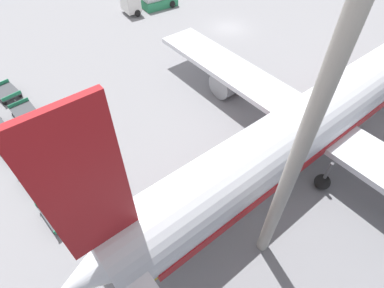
{
  "coord_description": "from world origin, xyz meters",
  "views": [
    {
      "loc": [
        28.05,
        -24.06,
        17.79
      ],
      "look_at": [
        16.11,
        -16.21,
        2.41
      ],
      "focal_mm": 28.0,
      "sensor_mm": 36.0,
      "label": 1
    }
  ],
  "objects_px": {
    "baggage_dolly_row_near_col_c": "(13,149)",
    "baggage_dolly_row_near_col_d": "(35,177)",
    "airplane": "(326,112)",
    "baggage_dolly_row_near_col_e": "(59,213)",
    "baggage_dolly_row_mid_a_col_c": "(45,133)",
    "baggage_dolly_row_mid_a_col_a": "(7,92)",
    "baggage_dolly_row_mid_a_col_e": "(95,189)",
    "apron_light_mast": "(319,103)",
    "baggage_dolly_row_mid_a_col_b": "(25,113)",
    "baggage_dolly_row_mid_a_col_d": "(69,157)"
  },
  "relations": [
    {
      "from": "baggage_dolly_row_near_col_e",
      "to": "apron_light_mast",
      "type": "xyz_separation_m",
      "value": [
        8.83,
        9.75,
        10.81
      ]
    },
    {
      "from": "apron_light_mast",
      "to": "baggage_dolly_row_near_col_c",
      "type": "bearing_deg",
      "value": -145.92
    },
    {
      "from": "airplane",
      "to": "baggage_dolly_row_near_col_d",
      "type": "bearing_deg",
      "value": -113.26
    },
    {
      "from": "baggage_dolly_row_near_col_c",
      "to": "baggage_dolly_row_mid_a_col_b",
      "type": "relative_size",
      "value": 1.01
    },
    {
      "from": "baggage_dolly_row_near_col_e",
      "to": "baggage_dolly_row_mid_a_col_c",
      "type": "distance_m",
      "value": 8.1
    },
    {
      "from": "baggage_dolly_row_mid_a_col_c",
      "to": "baggage_dolly_row_mid_a_col_b",
      "type": "bearing_deg",
      "value": -167.65
    },
    {
      "from": "airplane",
      "to": "baggage_dolly_row_mid_a_col_c",
      "type": "height_order",
      "value": "airplane"
    },
    {
      "from": "baggage_dolly_row_mid_a_col_c",
      "to": "baggage_dolly_row_mid_a_col_d",
      "type": "bearing_deg",
      "value": 12.9
    },
    {
      "from": "baggage_dolly_row_near_col_c",
      "to": "baggage_dolly_row_mid_a_col_e",
      "type": "distance_m",
      "value": 8.1
    },
    {
      "from": "baggage_dolly_row_mid_a_col_c",
      "to": "baggage_dolly_row_near_col_e",
      "type": "bearing_deg",
      "value": -8.58
    },
    {
      "from": "airplane",
      "to": "apron_light_mast",
      "type": "height_order",
      "value": "apron_light_mast"
    },
    {
      "from": "baggage_dolly_row_near_col_e",
      "to": "baggage_dolly_row_mid_a_col_e",
      "type": "bearing_deg",
      "value": 100.14
    },
    {
      "from": "baggage_dolly_row_mid_a_col_c",
      "to": "baggage_dolly_row_mid_a_col_e",
      "type": "height_order",
      "value": "same"
    },
    {
      "from": "airplane",
      "to": "baggage_dolly_row_mid_a_col_d",
      "type": "xyz_separation_m",
      "value": [
        -8.99,
        -17.0,
        -2.92
      ]
    },
    {
      "from": "baggage_dolly_row_near_col_e",
      "to": "baggage_dolly_row_mid_a_col_c",
      "type": "height_order",
      "value": "same"
    },
    {
      "from": "airplane",
      "to": "apron_light_mast",
      "type": "relative_size",
      "value": 2.02
    },
    {
      "from": "baggage_dolly_row_mid_a_col_b",
      "to": "baggage_dolly_row_near_col_c",
      "type": "bearing_deg",
      "value": -23.88
    },
    {
      "from": "baggage_dolly_row_near_col_d",
      "to": "baggage_dolly_row_mid_a_col_c",
      "type": "xyz_separation_m",
      "value": [
        -4.24,
        1.78,
        0.0
      ]
    },
    {
      "from": "baggage_dolly_row_near_col_e",
      "to": "baggage_dolly_row_near_col_d",
      "type": "bearing_deg",
      "value": -171.32
    },
    {
      "from": "baggage_dolly_row_mid_a_col_a",
      "to": "baggage_dolly_row_mid_a_col_e",
      "type": "height_order",
      "value": "same"
    },
    {
      "from": "baggage_dolly_row_mid_a_col_a",
      "to": "baggage_dolly_row_mid_a_col_e",
      "type": "bearing_deg",
      "value": 11.25
    },
    {
      "from": "baggage_dolly_row_near_col_c",
      "to": "baggage_dolly_row_mid_a_col_a",
      "type": "bearing_deg",
      "value": 172.98
    },
    {
      "from": "baggage_dolly_row_near_col_d",
      "to": "apron_light_mast",
      "type": "distance_m",
      "value": 19.55
    },
    {
      "from": "baggage_dolly_row_mid_a_col_b",
      "to": "baggage_dolly_row_mid_a_col_d",
      "type": "xyz_separation_m",
      "value": [
        7.2,
        1.61,
        0.0
      ]
    },
    {
      "from": "baggage_dolly_row_near_col_d",
      "to": "baggage_dolly_row_mid_a_col_c",
      "type": "distance_m",
      "value": 4.6
    },
    {
      "from": "baggage_dolly_row_mid_a_col_e",
      "to": "baggage_dolly_row_mid_a_col_c",
      "type": "bearing_deg",
      "value": -169.19
    },
    {
      "from": "baggage_dolly_row_near_col_c",
      "to": "baggage_dolly_row_near_col_d",
      "type": "xyz_separation_m",
      "value": [
        3.77,
        0.75,
        0.0
      ]
    },
    {
      "from": "baggage_dolly_row_mid_a_col_b",
      "to": "baggage_dolly_row_mid_a_col_e",
      "type": "distance_m",
      "value": 11.26
    },
    {
      "from": "baggage_dolly_row_near_col_c",
      "to": "baggage_dolly_row_near_col_d",
      "type": "relative_size",
      "value": 1.0
    },
    {
      "from": "baggage_dolly_row_mid_a_col_c",
      "to": "baggage_dolly_row_mid_a_col_d",
      "type": "distance_m",
      "value": 3.79
    },
    {
      "from": "baggage_dolly_row_near_col_c",
      "to": "baggage_dolly_row_mid_a_col_c",
      "type": "distance_m",
      "value": 2.57
    },
    {
      "from": "baggage_dolly_row_mid_a_col_b",
      "to": "apron_light_mast",
      "type": "height_order",
      "value": "apron_light_mast"
    },
    {
      "from": "baggage_dolly_row_near_col_d",
      "to": "airplane",
      "type": "bearing_deg",
      "value": 66.74
    },
    {
      "from": "baggage_dolly_row_mid_a_col_b",
      "to": "baggage_dolly_row_mid_a_col_d",
      "type": "relative_size",
      "value": 0.99
    },
    {
      "from": "baggage_dolly_row_near_col_d",
      "to": "baggage_dolly_row_mid_a_col_b",
      "type": "height_order",
      "value": "same"
    },
    {
      "from": "baggage_dolly_row_mid_a_col_e",
      "to": "airplane",
      "type": "bearing_deg",
      "value": 72.6
    },
    {
      "from": "baggage_dolly_row_near_col_c",
      "to": "baggage_dolly_row_near_col_e",
      "type": "height_order",
      "value": "same"
    },
    {
      "from": "airplane",
      "to": "baggage_dolly_row_mid_a_col_e",
      "type": "xyz_separation_m",
      "value": [
        -5.14,
        -16.41,
        -2.92
      ]
    },
    {
      "from": "baggage_dolly_row_near_col_d",
      "to": "baggage_dolly_row_mid_a_col_b",
      "type": "relative_size",
      "value": 1.0
    },
    {
      "from": "apron_light_mast",
      "to": "baggage_dolly_row_mid_a_col_d",
      "type": "bearing_deg",
      "value": -149.65
    },
    {
      "from": "baggage_dolly_row_mid_a_col_a",
      "to": "baggage_dolly_row_mid_a_col_e",
      "type": "distance_m",
      "value": 15.32
    },
    {
      "from": "airplane",
      "to": "baggage_dolly_row_near_col_d",
      "type": "xyz_separation_m",
      "value": [
        -8.44,
        -19.63,
        -2.92
      ]
    },
    {
      "from": "apron_light_mast",
      "to": "baggage_dolly_row_mid_a_col_a",
      "type": "bearing_deg",
      "value": -157.47
    },
    {
      "from": "airplane",
      "to": "baggage_dolly_row_mid_a_col_c",
      "type": "xyz_separation_m",
      "value": [
        -12.68,
        -17.85,
        -2.92
      ]
    },
    {
      "from": "baggage_dolly_row_mid_a_col_a",
      "to": "apron_light_mast",
      "type": "xyz_separation_m",
      "value": [
        24.32,
        10.09,
        10.81
      ]
    },
    {
      "from": "baggage_dolly_row_mid_a_col_e",
      "to": "baggage_dolly_row_mid_a_col_d",
      "type": "bearing_deg",
      "value": -171.21
    },
    {
      "from": "baggage_dolly_row_mid_a_col_a",
      "to": "apron_light_mast",
      "type": "bearing_deg",
      "value": 22.53
    },
    {
      "from": "baggage_dolly_row_near_col_c",
      "to": "baggage_dolly_row_mid_a_col_b",
      "type": "distance_m",
      "value": 4.35
    },
    {
      "from": "baggage_dolly_row_near_col_d",
      "to": "baggage_dolly_row_mid_a_col_c",
      "type": "bearing_deg",
      "value": 157.17
    },
    {
      "from": "baggage_dolly_row_mid_a_col_c",
      "to": "baggage_dolly_row_near_col_d",
      "type": "bearing_deg",
      "value": -22.83
    }
  ]
}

